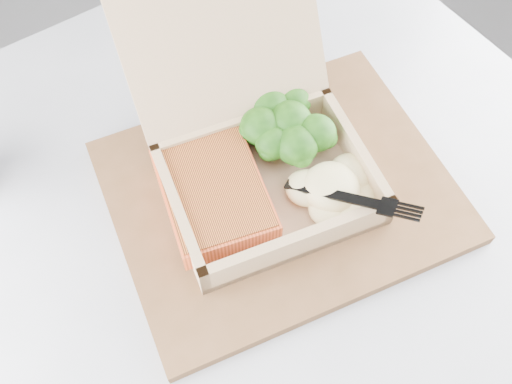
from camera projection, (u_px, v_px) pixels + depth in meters
cafe_table at (264, 264)px, 0.78m from camera, size 0.80×0.80×0.71m
serving_tray at (280, 191)px, 0.61m from camera, size 0.38×0.32×0.02m
takeout_container at (255, 141)px, 0.58m from camera, size 0.24×0.27×0.18m
salmon_fillet at (214, 194)px, 0.58m from camera, size 0.12×0.15×0.03m
broccoli_pile at (289, 126)px, 0.61m from camera, size 0.11×0.11×0.04m
mashed_potatoes at (332, 187)px, 0.58m from camera, size 0.10×0.08×0.03m
plastic_fork at (314, 187)px, 0.56m from camera, size 0.09×0.12×0.03m
receipt at (215, 63)px, 0.72m from camera, size 0.08×0.13×0.00m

